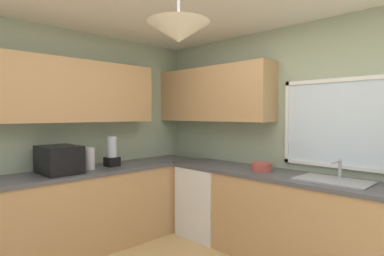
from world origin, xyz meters
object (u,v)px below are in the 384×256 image
at_px(kettle, 90,158).
at_px(blender_appliance, 112,153).
at_px(microwave, 59,159).
at_px(sink_assembly, 334,180).
at_px(dishwasher, 208,201).
at_px(bowl, 262,167).

relative_size(kettle, blender_appliance, 0.69).
relative_size(microwave, sink_assembly, 0.75).
height_order(kettle, sink_assembly, kettle).
bearing_deg(microwave, sink_assembly, 36.86).
bearing_deg(dishwasher, kettle, -116.57).
distance_m(dishwasher, microwave, 1.86).
bearing_deg(kettle, dishwasher, 63.43).
distance_m(dishwasher, blender_appliance, 1.35).
xyz_separation_m(dishwasher, bowl, (0.77, 0.03, 0.53)).
height_order(bowl, blender_appliance, blender_appliance).
bearing_deg(kettle, microwave, -93.40).
relative_size(dishwasher, kettle, 3.51).
height_order(sink_assembly, blender_appliance, blender_appliance).
relative_size(sink_assembly, bowl, 2.88).
relative_size(microwave, kettle, 1.93).
xyz_separation_m(microwave, sink_assembly, (2.20, 1.65, -0.13)).
height_order(dishwasher, kettle, kettle).
distance_m(kettle, sink_assembly, 2.55).
bearing_deg(dishwasher, microwave, -112.21).
distance_m(dishwasher, sink_assembly, 1.62).
distance_m(bowl, blender_appliance, 1.76).
height_order(dishwasher, bowl, bowl).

